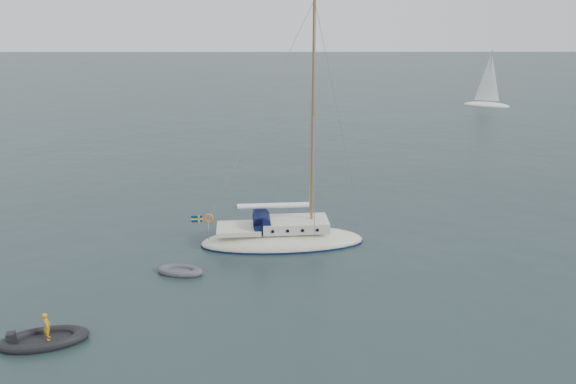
{
  "coord_description": "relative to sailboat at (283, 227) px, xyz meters",
  "views": [
    {
      "loc": [
        -0.23,
        -28.67,
        13.89
      ],
      "look_at": [
        -0.12,
        0.0,
        4.3
      ],
      "focal_mm": 35.0,
      "sensor_mm": 36.0,
      "label": 1
    }
  ],
  "objects": [
    {
      "name": "ground",
      "position": [
        0.44,
        -2.8,
        -1.12
      ],
      "size": [
        300.0,
        300.0,
        0.0
      ],
      "primitive_type": "plane",
      "color": "black",
      "rests_on": "ground"
    },
    {
      "name": "distant_yacht_c",
      "position": [
        29.17,
        49.26,
        2.46
      ],
      "size": [
        6.32,
        3.37,
        8.37
      ],
      "rotation": [
        0.0,
        0.0,
        -0.41
      ],
      "color": "white",
      "rests_on": "ground"
    },
    {
      "name": "sailboat",
      "position": [
        0.0,
        0.0,
        0.0
      ],
      "size": [
        10.4,
        3.11,
        14.81
      ],
      "rotation": [
        0.0,
        0.0,
        0.08
      ],
      "color": "silver",
      "rests_on": "ground"
    },
    {
      "name": "rib",
      "position": [
        -10.25,
        -10.53,
        -0.89
      ],
      "size": [
        3.75,
        1.7,
        1.46
      ],
      "rotation": [
        0.0,
        0.0,
        0.27
      ],
      "color": "black",
      "rests_on": "ground"
    },
    {
      "name": "dinghy",
      "position": [
        -5.57,
        -3.92,
        -0.96
      ],
      "size": [
        2.58,
        1.17,
        0.37
      ],
      "rotation": [
        0.0,
        0.0,
        -0.19
      ],
      "color": "#515056",
      "rests_on": "ground"
    }
  ]
}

